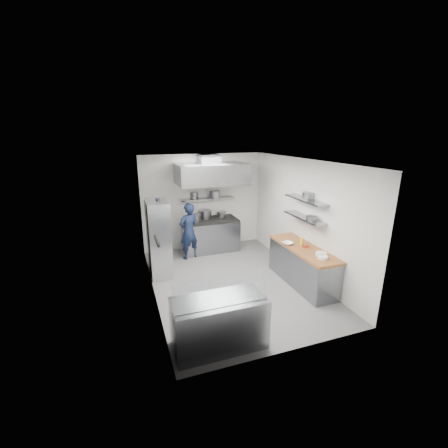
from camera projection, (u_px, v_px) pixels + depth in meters
name	position (u px, v px, depth m)	size (l,w,h in m)	color
floor	(232.00, 282.00, 7.07)	(5.00, 5.00, 0.00)	#5E5E61
ceiling	(233.00, 161.00, 6.25)	(5.00, 5.00, 0.00)	silver
wall_back	(203.00, 202.00, 8.92)	(3.60, 0.02, 2.80)	white
wall_front	(294.00, 272.00, 4.40)	(3.60, 0.02, 2.80)	white
wall_left	(150.00, 233.00, 6.09)	(5.00, 0.02, 2.80)	white
wall_right	(302.00, 218.00, 7.23)	(5.00, 0.02, 2.80)	white
gas_range	(210.00, 236.00, 8.86)	(1.60, 0.80, 0.90)	gray
cooktop	(210.00, 220.00, 8.72)	(1.57, 0.78, 0.06)	black
stock_pot_left	(196.00, 218.00, 8.49)	(0.30, 0.30, 0.20)	slate
stock_pot_mid	(205.00, 214.00, 8.79)	(0.35, 0.35, 0.24)	slate
stock_pot_right	(222.00, 214.00, 8.94)	(0.27, 0.27, 0.16)	slate
over_range_shelf	(208.00, 199.00, 8.77)	(1.60, 0.30, 0.04)	gray
shelf_pot_a	(194.00, 195.00, 8.74)	(0.24, 0.24, 0.18)	slate
shelf_pot_b	(215.00, 195.00, 8.69)	(0.30, 0.30, 0.22)	slate
extractor_hood	(211.00, 174.00, 8.17)	(1.90, 1.15, 0.55)	gray
hood_duct	(209.00, 159.00, 8.26)	(0.55, 0.55, 0.24)	slate
red_firebox	(161.00, 205.00, 8.46)	(0.22, 0.10, 0.26)	#B10E13
chef	(189.00, 231.00, 8.18)	(0.57, 0.38, 1.58)	#121B36
wire_rack	(159.00, 238.00, 7.23)	(0.50, 0.90, 1.85)	silver
rack_bin_a	(159.00, 244.00, 7.21)	(0.17, 0.21, 0.19)	white
rack_bin_b	(156.00, 221.00, 7.34)	(0.13, 0.17, 0.15)	yellow
rack_jar	(158.00, 202.00, 7.04)	(0.11, 0.11, 0.18)	black
knife_strip	(157.00, 241.00, 5.24)	(0.04, 0.55, 0.05)	black
prep_counter_base	(302.00, 267.00, 6.87)	(0.62, 2.00, 0.84)	gray
prep_counter_top	(303.00, 248.00, 6.74)	(0.65, 2.04, 0.06)	#9D502E
plate_stack_a	(321.00, 254.00, 6.27)	(0.23, 0.23, 0.06)	white
plate_stack_b	(323.00, 257.00, 6.10)	(0.20, 0.20, 0.06)	white
copper_pan	(305.00, 246.00, 6.73)	(0.14, 0.14, 0.06)	#BE5F35
squeeze_bottle	(302.00, 241.00, 6.86)	(0.07, 0.07, 0.18)	yellow
mixing_bowl	(288.00, 243.00, 6.88)	(0.24, 0.24, 0.06)	white
wall_shelf_lower	(304.00, 217.00, 6.88)	(0.30, 1.30, 0.04)	gray
wall_shelf_upper	(306.00, 200.00, 6.76)	(0.30, 1.30, 0.04)	gray
shelf_pot_c	(312.00, 218.00, 6.57)	(0.24, 0.24, 0.10)	slate
shelf_pot_d	(308.00, 195.00, 6.78)	(0.28, 0.28, 0.14)	slate
display_case	(219.00, 323.00, 4.82)	(1.50, 0.70, 0.85)	gray
display_glass	(221.00, 291.00, 4.52)	(1.47, 0.02, 0.45)	silver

